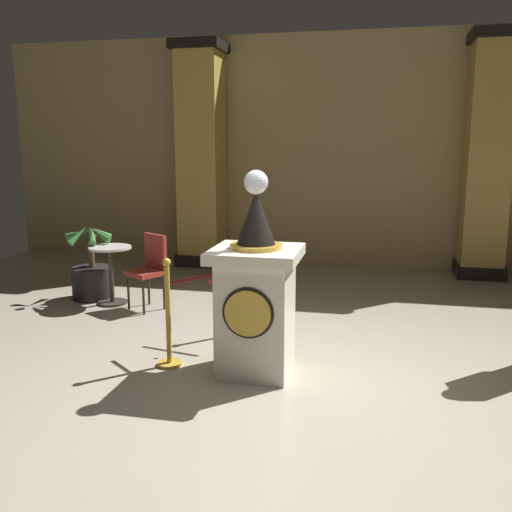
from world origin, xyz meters
The scene contains 11 objects.
ground_plane centered at (0.00, 0.00, 0.00)m, with size 12.18×12.18×0.00m, color #B2A893.
back_wall centered at (0.00, 5.18, 1.96)m, with size 12.18×0.16×3.92m, color tan.
pedestal_clock centered at (-0.35, 0.12, 0.73)m, with size 0.79×0.79×1.87m.
stanchion_near centered at (-0.72, 1.17, 0.35)m, with size 0.24×0.24×1.01m.
stanchion_far centered at (-1.20, 0.09, 0.37)m, with size 0.24×0.24×1.05m.
velvet_rope centered at (-0.96, 0.63, 0.79)m, with size 0.81×0.82×0.22m.
column_left centered at (-2.32, 4.70, 1.87)m, with size 0.84×0.84×3.76m.
column_right centered at (2.32, 4.70, 1.87)m, with size 0.77×0.77×3.76m.
potted_palm_left centered at (-3.09, 2.14, 0.31)m, with size 0.68×0.59×1.06m.
cafe_table centered at (-2.71, 1.95, 0.49)m, with size 0.55×0.55×0.77m.
cafe_chair_red centered at (-2.12, 1.86, 0.57)m, with size 0.55×0.55×0.96m.
Camera 1 is at (0.71, -4.73, 2.09)m, focal length 39.64 mm.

